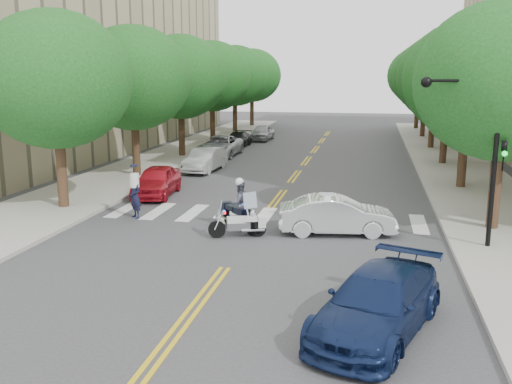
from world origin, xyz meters
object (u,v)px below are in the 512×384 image
(motorcycle_parked, at_px, (243,224))
(convertible, at_px, (337,215))
(officer_standing, at_px, (135,197))
(sedan_blue, at_px, (378,303))
(motorcycle_police, at_px, (239,207))

(motorcycle_parked, distance_m, convertible, 3.51)
(motorcycle_parked, bearing_deg, convertible, -90.83)
(officer_standing, bearing_deg, sedan_blue, -2.60)
(motorcycle_parked, relative_size, convertible, 0.48)
(motorcycle_parked, height_order, officer_standing, officer_standing)
(officer_standing, bearing_deg, convertible, 34.73)
(officer_standing, bearing_deg, motorcycle_police, 29.03)
(motorcycle_police, distance_m, motorcycle_parked, 1.11)
(motorcycle_police, relative_size, motorcycle_parked, 0.98)
(motorcycle_police, distance_m, convertible, 3.69)
(motorcycle_parked, relative_size, officer_standing, 1.15)
(motorcycle_police, xyz_separation_m, motorcycle_parked, (0.36, -0.97, -0.41))
(motorcycle_police, bearing_deg, convertible, 139.77)
(officer_standing, height_order, convertible, officer_standing)
(motorcycle_parked, xyz_separation_m, convertible, (3.32, 1.10, 0.23))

